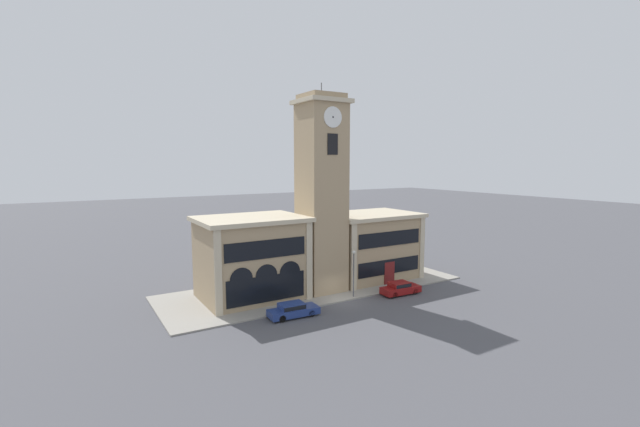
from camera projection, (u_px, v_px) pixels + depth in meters
ground_plane at (344, 302)px, 44.92m from camera, size 300.00×300.00×0.00m
sidewalk_kerb at (315, 287)px, 50.08m from camera, size 35.36×12.19×0.15m
clock_tower at (321, 195)px, 47.55m from camera, size 5.17×5.17×23.13m
town_hall_left_wing at (251, 258)px, 45.69m from camera, size 11.21×8.47×8.84m
town_hall_right_wing at (369, 245)px, 53.92m from camera, size 11.84×8.47×8.25m
parked_car_near at (293, 310)px, 40.46m from camera, size 4.95×2.12×1.35m
parked_car_mid at (400, 288)px, 47.36m from camera, size 4.62×2.03×1.42m
street_lamp at (354, 266)px, 45.84m from camera, size 0.36×0.36×5.06m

